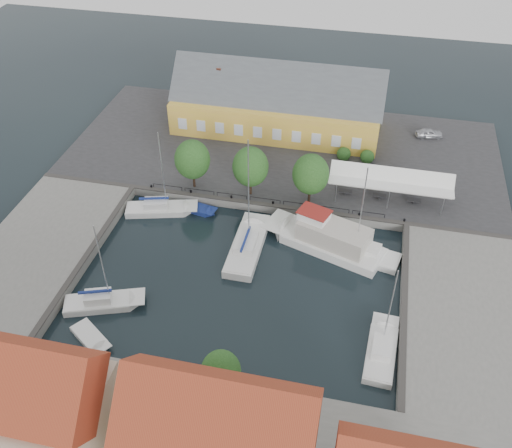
{
  "coord_description": "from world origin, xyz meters",
  "views": [
    {
      "loc": [
        10.63,
        -41.44,
        41.23
      ],
      "look_at": [
        0.0,
        6.0,
        1.5
      ],
      "focal_mm": 40.0,
      "sensor_mm": 36.0,
      "label": 1
    }
  ],
  "objects_px": {
    "east_boat_c": "(381,352)",
    "car_silver": "(429,133)",
    "center_sailboat": "(247,248)",
    "launch_nw": "(198,210)",
    "east_boat_a": "(363,255)",
    "west_boat_a": "(160,210)",
    "trawler": "(328,240)",
    "car_red": "(254,165)",
    "launch_sw": "(91,339)",
    "warehouse": "(273,105)",
    "tent_canopy": "(391,181)",
    "west_boat_d": "(103,303)"
  },
  "relations": [
    {
      "from": "east_boat_c",
      "to": "car_silver",
      "type": "bearing_deg",
      "value": 83.46
    },
    {
      "from": "center_sailboat",
      "to": "east_boat_a",
      "type": "height_order",
      "value": "center_sailboat"
    },
    {
      "from": "warehouse",
      "to": "car_silver",
      "type": "distance_m",
      "value": 21.69
    },
    {
      "from": "west_boat_a",
      "to": "west_boat_d",
      "type": "bearing_deg",
      "value": -91.04
    },
    {
      "from": "east_boat_a",
      "to": "west_boat_a",
      "type": "xyz_separation_m",
      "value": [
        -23.86,
        2.66,
        0.01
      ]
    },
    {
      "from": "car_silver",
      "to": "west_boat_d",
      "type": "distance_m",
      "value": 48.96
    },
    {
      "from": "center_sailboat",
      "to": "launch_nw",
      "type": "bearing_deg",
      "value": 142.14
    },
    {
      "from": "tent_canopy",
      "to": "west_boat_d",
      "type": "relative_size",
      "value": 1.33
    },
    {
      "from": "east_boat_a",
      "to": "east_boat_c",
      "type": "relative_size",
      "value": 1.16
    },
    {
      "from": "car_red",
      "to": "launch_nw",
      "type": "bearing_deg",
      "value": -126.14
    },
    {
      "from": "east_boat_c",
      "to": "launch_sw",
      "type": "bearing_deg",
      "value": -170.9
    },
    {
      "from": "car_red",
      "to": "west_boat_a",
      "type": "relative_size",
      "value": 0.37
    },
    {
      "from": "west_boat_a",
      "to": "east_boat_c",
      "type": "bearing_deg",
      "value": -29.99
    },
    {
      "from": "tent_canopy",
      "to": "trawler",
      "type": "relative_size",
      "value": 1.0
    },
    {
      "from": "car_red",
      "to": "east_boat_c",
      "type": "bearing_deg",
      "value": -61.91
    },
    {
      "from": "center_sailboat",
      "to": "warehouse",
      "type": "bearing_deg",
      "value": 95.06
    },
    {
      "from": "tent_canopy",
      "to": "car_red",
      "type": "xyz_separation_m",
      "value": [
        -16.83,
        2.74,
        -2.0
      ]
    },
    {
      "from": "warehouse",
      "to": "tent_canopy",
      "type": "xyz_separation_m",
      "value": [
        16.6,
        -13.86,
        -0.74
      ]
    },
    {
      "from": "west_boat_a",
      "to": "launch_nw",
      "type": "bearing_deg",
      "value": 15.3
    },
    {
      "from": "east_boat_c",
      "to": "west_boat_a",
      "type": "relative_size",
      "value": 0.91
    },
    {
      "from": "center_sailboat",
      "to": "east_boat_a",
      "type": "xyz_separation_m",
      "value": [
        12.31,
        1.78,
        -0.1
      ]
    },
    {
      "from": "trawler",
      "to": "launch_sw",
      "type": "relative_size",
      "value": 2.91
    },
    {
      "from": "center_sailboat",
      "to": "launch_nw",
      "type": "height_order",
      "value": "center_sailboat"
    },
    {
      "from": "tent_canopy",
      "to": "east_boat_a",
      "type": "xyz_separation_m",
      "value": [
        -2.05,
        -9.58,
        -3.42
      ]
    },
    {
      "from": "center_sailboat",
      "to": "west_boat_a",
      "type": "distance_m",
      "value": 12.38
    },
    {
      "from": "car_silver",
      "to": "car_red",
      "type": "xyz_separation_m",
      "value": [
        -21.67,
        -12.93,
        0.06
      ]
    },
    {
      "from": "west_boat_a",
      "to": "launch_sw",
      "type": "bearing_deg",
      "value": -88.81
    },
    {
      "from": "trawler",
      "to": "east_boat_c",
      "type": "xyz_separation_m",
      "value": [
        6.49,
        -13.28,
        -0.76
      ]
    },
    {
      "from": "car_red",
      "to": "launch_nw",
      "type": "distance_m",
      "value": 9.85
    },
    {
      "from": "east_boat_c",
      "to": "launch_nw",
      "type": "xyz_separation_m",
      "value": [
        -22.1,
        16.43,
        -0.17
      ]
    },
    {
      "from": "east_boat_a",
      "to": "east_boat_c",
      "type": "height_order",
      "value": "east_boat_a"
    },
    {
      "from": "trawler",
      "to": "east_boat_c",
      "type": "distance_m",
      "value": 14.8
    },
    {
      "from": "warehouse",
      "to": "launch_nw",
      "type": "relative_size",
      "value": 6.41
    },
    {
      "from": "car_silver",
      "to": "trawler",
      "type": "distance_m",
      "value": 26.85
    },
    {
      "from": "west_boat_a",
      "to": "launch_sw",
      "type": "relative_size",
      "value": 2.33
    },
    {
      "from": "east_boat_c",
      "to": "car_red",
      "type": "bearing_deg",
      "value": 124.84
    },
    {
      "from": "east_boat_c",
      "to": "launch_nw",
      "type": "height_order",
      "value": "east_boat_c"
    },
    {
      "from": "warehouse",
      "to": "launch_nw",
      "type": "distance_m",
      "value": 20.68
    },
    {
      "from": "car_silver",
      "to": "launch_sw",
      "type": "height_order",
      "value": "car_silver"
    },
    {
      "from": "warehouse",
      "to": "tent_canopy",
      "type": "distance_m",
      "value": 21.63
    },
    {
      "from": "center_sailboat",
      "to": "west_boat_d",
      "type": "bearing_deg",
      "value": -137.57
    },
    {
      "from": "east_boat_c",
      "to": "west_boat_a",
      "type": "height_order",
      "value": "west_boat_a"
    },
    {
      "from": "warehouse",
      "to": "car_red",
      "type": "relative_size",
      "value": 6.88
    },
    {
      "from": "tent_canopy",
      "to": "west_boat_d",
      "type": "distance_m",
      "value": 34.49
    },
    {
      "from": "tent_canopy",
      "to": "east_boat_a",
      "type": "distance_m",
      "value": 10.37
    },
    {
      "from": "east_boat_a",
      "to": "launch_nw",
      "type": "distance_m",
      "value": 19.92
    },
    {
      "from": "center_sailboat",
      "to": "east_boat_a",
      "type": "bearing_deg",
      "value": 8.23
    },
    {
      "from": "car_silver",
      "to": "west_boat_d",
      "type": "bearing_deg",
      "value": 127.19
    },
    {
      "from": "east_boat_c",
      "to": "warehouse",
      "type": "bearing_deg",
      "value": 115.39
    },
    {
      "from": "east_boat_a",
      "to": "west_boat_a",
      "type": "relative_size",
      "value": 1.05
    }
  ]
}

